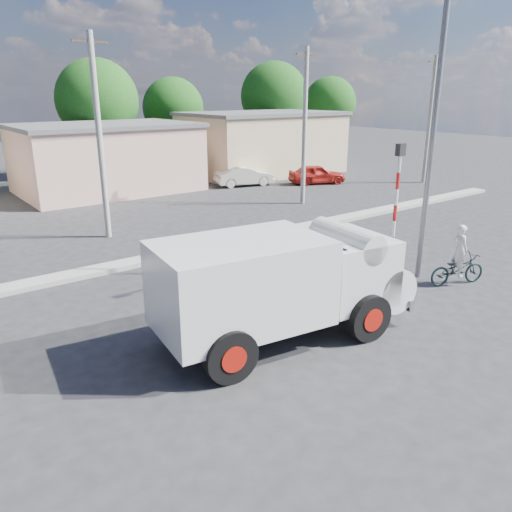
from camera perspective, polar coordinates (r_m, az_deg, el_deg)
ground_plane at (r=13.48m, az=11.45°, el=-7.64°), size 120.00×120.00×0.00m
median at (r=19.25m, az=-6.55°, el=0.81°), size 40.00×0.80×0.16m
truck at (r=12.02m, az=3.51°, el=-2.90°), size 6.69×3.23×2.66m
bicycle at (r=16.93m, az=22.01°, el=-1.40°), size 2.02×1.28×1.00m
cyclist at (r=16.83m, az=22.14°, el=-0.36°), size 0.58×0.70×1.65m
car_cream at (r=32.71m, az=-1.36°, el=9.12°), size 4.01×2.27×1.25m
car_red at (r=33.71m, az=6.97°, el=9.28°), size 4.01×2.86×1.27m
traffic_pole at (r=15.94m, az=15.70°, el=5.94°), size 0.28×0.18×4.36m
streetlight at (r=16.23m, az=19.38°, el=14.28°), size 2.34×0.22×9.00m
building_row at (r=31.82m, az=-18.27°, el=10.71°), size 37.80×7.30×4.44m
tree_row at (r=40.06m, az=-13.11°, el=16.57°), size 51.24×7.43×8.42m
utility_poles at (r=23.55m, az=-5.10°, el=13.94°), size 35.40×0.24×8.00m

